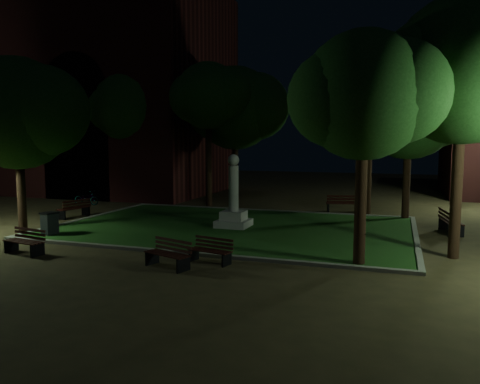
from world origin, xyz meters
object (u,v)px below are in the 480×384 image
Objects in this scene: bench_left_side at (75,209)px; bicycle at (86,198)px; trash_bin at (50,224)px; bench_near_left at (169,255)px; bench_far_side at (343,204)px; bench_near_right at (211,251)px; bench_right_side at (449,222)px; bench_west_near at (25,242)px; monument at (234,207)px.

bicycle is at bearing -136.20° from bench_left_side.
trash_bin is 9.38m from bicycle.
bench_near_left is 0.90× the size of bench_far_side.
trash_bin is at bearing 179.69° from bench_near_right.
bench_right_side reaches higher than bench_near_left.
bench_left_side reaches higher than bench_west_near.
bench_right_side reaches higher than bench_left_side.
bench_far_side is at bearing -84.14° from bicycle.
bench_near_right is (1.28, -5.76, -0.58)m from monument.
bench_left_side is 4.62m from trash_bin.
bench_near_right is 11.48m from bench_left_side.
bench_left_side is at bearing 87.01° from bench_right_side.
bench_right_side is 6.59m from bench_far_side.
trash_bin reaches higher than bench_left_side.
bench_near_left is at bearing -124.53° from bench_near_right.
monument reaches higher than bench_near_left.
bench_left_side is 0.95× the size of bench_right_side.
bench_near_right is 1.55× the size of trash_bin.
trash_bin is at bearing 39.85° from bench_left_side.
bicycle reaches higher than bench_near_left.
bench_left_side is at bearing 125.81° from bench_west_near.
bicycle is (-4.43, 8.27, -0.06)m from trash_bin.
bench_right_side is (8.68, 8.57, 0.06)m from bench_near_left.
bench_far_side is (4.05, 6.27, -0.51)m from monument.
bench_far_side reaches higher than bench_left_side.
bench_right_side reaches higher than bench_near_right.
bench_near_right is at bearing -77.51° from monument.
bench_near_right is 15.82m from bicycle.
bench_far_side is 1.11× the size of bicycle.
bench_near_right is 8.00m from trash_bin.
bench_near_right is 0.83× the size of bench_far_side.
bench_right_side reaches higher than bench_far_side.
bench_west_near is 16.57m from bench_right_side.
trash_bin is (2.04, -4.15, 0.06)m from bench_left_side.
bench_far_side is 14.75m from trash_bin.
monument is at bearing 42.73° from bench_far_side.
bench_west_near is at bearing -64.26° from trash_bin.
bench_near_right is 0.85× the size of bench_left_side.
bench_near_left is 1.00× the size of bicycle.
trash_bin reaches higher than bench_near_left.
bench_right_side reaches higher than trash_bin.
bench_right_side is at bearing 40.92° from bench_west_near.
bench_west_near is at bearing -128.00° from monument.
bench_near_left is (0.27, -6.70, -0.55)m from monument.
bench_near_right is 0.81× the size of bench_right_side.
bench_near_left is at bearing -87.72° from monument.
monument is at bearing -113.01° from bicycle.
monument is 6.73m from bench_near_left.
bicycle is (-2.39, 4.12, -0.00)m from bench_left_side.
trash_bin is (-10.58, -10.27, 0.05)m from bench_far_side.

